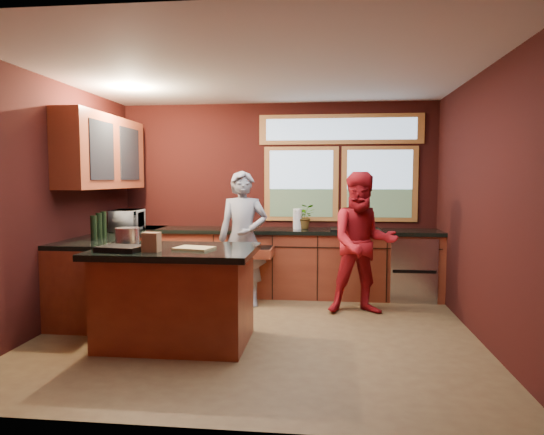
% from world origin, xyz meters
% --- Properties ---
extents(floor, '(4.50, 4.50, 0.00)m').
position_xyz_m(floor, '(0.00, 0.00, 0.00)').
color(floor, brown).
rests_on(floor, ground).
extents(room_shell, '(4.52, 4.02, 2.71)m').
position_xyz_m(room_shell, '(-0.60, 0.32, 1.80)').
color(room_shell, black).
rests_on(room_shell, ground).
extents(back_counter, '(4.50, 0.64, 0.93)m').
position_xyz_m(back_counter, '(0.20, 1.70, 0.46)').
color(back_counter, maroon).
rests_on(back_counter, floor).
extents(left_counter, '(0.64, 2.30, 0.93)m').
position_xyz_m(left_counter, '(-1.95, 0.85, 0.47)').
color(left_counter, maroon).
rests_on(left_counter, floor).
extents(island, '(1.55, 1.05, 0.95)m').
position_xyz_m(island, '(-0.76, -0.40, 0.48)').
color(island, maroon).
rests_on(island, floor).
extents(person_grey, '(0.66, 0.46, 1.72)m').
position_xyz_m(person_grey, '(-0.34, 1.09, 0.86)').
color(person_grey, slate).
rests_on(person_grey, floor).
extents(person_red, '(0.90, 0.74, 1.71)m').
position_xyz_m(person_red, '(1.15, 0.88, 0.85)').
color(person_red, '#A1121A').
rests_on(person_red, floor).
extents(microwave, '(0.40, 0.54, 0.28)m').
position_xyz_m(microwave, '(-1.92, 1.21, 1.07)').
color(microwave, '#999999').
rests_on(microwave, left_counter).
extents(potted_plant, '(0.31, 0.27, 0.34)m').
position_xyz_m(potted_plant, '(0.41, 1.75, 1.10)').
color(potted_plant, '#999999').
rests_on(potted_plant, back_counter).
extents(paper_towel, '(0.12, 0.12, 0.28)m').
position_xyz_m(paper_towel, '(0.32, 1.70, 1.07)').
color(paper_towel, white).
rests_on(paper_towel, back_counter).
extents(cutting_board, '(0.40, 0.33, 0.02)m').
position_xyz_m(cutting_board, '(-0.56, -0.45, 0.95)').
color(cutting_board, tan).
rests_on(cutting_board, island).
extents(stock_pot, '(0.24, 0.24, 0.18)m').
position_xyz_m(stock_pot, '(-1.31, -0.25, 1.03)').
color(stock_pot, silver).
rests_on(stock_pot, island).
extents(paper_bag, '(0.16, 0.13, 0.18)m').
position_xyz_m(paper_bag, '(-0.91, -0.65, 1.03)').
color(paper_bag, brown).
rests_on(paper_bag, island).
extents(black_tray, '(0.43, 0.33, 0.05)m').
position_xyz_m(black_tray, '(-1.21, -0.65, 0.97)').
color(black_tray, black).
rests_on(black_tray, island).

